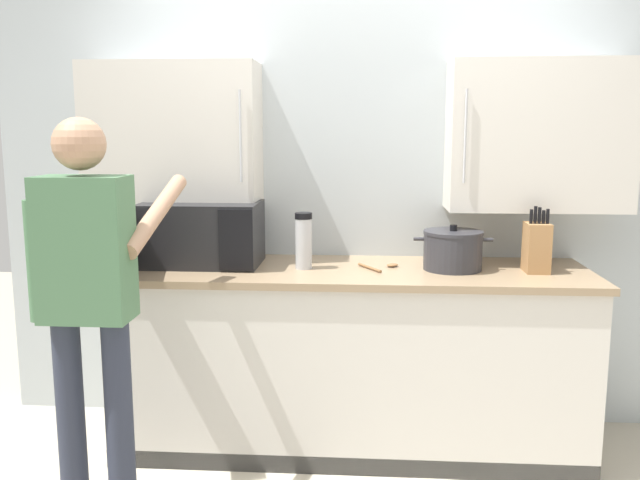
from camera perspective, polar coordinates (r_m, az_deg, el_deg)
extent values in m
cube|color=#B2BCC1|center=(3.69, 2.82, 6.17)|extent=(3.92, 0.10, 2.83)
cube|color=beige|center=(3.61, -12.41, 8.66)|extent=(0.90, 0.32, 0.75)
cylinder|color=#B7BABF|center=(3.35, -6.79, 8.78)|extent=(0.01, 0.01, 0.45)
cube|color=beige|center=(3.58, 18.12, 8.42)|extent=(0.90, 0.32, 0.75)
cylinder|color=#B7BABF|center=(3.33, 12.28, 8.63)|extent=(0.01, 0.01, 0.45)
cube|color=beige|center=(3.48, 2.56, -10.24)|extent=(2.33, 0.68, 0.90)
cube|color=#937A5B|center=(3.36, 2.62, -2.71)|extent=(2.37, 0.72, 0.03)
cube|color=black|center=(3.36, 2.36, -18.59)|extent=(2.33, 0.04, 0.09)
cube|color=black|center=(3.48, -10.06, 0.55)|extent=(0.60, 0.38, 0.32)
cube|color=beige|center=(3.49, -11.43, 0.54)|extent=(0.39, 0.32, 0.26)
cube|color=black|center=(3.24, -7.18, -0.01)|extent=(0.17, 0.01, 0.30)
cube|color=black|center=(3.17, -16.13, -0.51)|extent=(0.13, 0.42, 0.30)
cube|color=#A37547|center=(3.41, 17.97, -0.62)|extent=(0.11, 0.15, 0.24)
cylinder|color=black|center=(3.36, 17.56, 1.93)|extent=(0.02, 0.02, 0.07)
cylinder|color=black|center=(3.36, 17.88, 2.05)|extent=(0.02, 0.02, 0.08)
cylinder|color=black|center=(3.37, 18.20, 2.00)|extent=(0.02, 0.02, 0.08)
cylinder|color=black|center=(3.37, 18.51, 1.87)|extent=(0.02, 0.02, 0.07)
cylinder|color=black|center=(3.38, 18.83, 1.92)|extent=(0.02, 0.02, 0.07)
cylinder|color=brown|center=(3.33, 4.25, -2.37)|extent=(0.12, 0.19, 0.01)
ellipsoid|color=brown|center=(3.40, 6.19, -2.14)|extent=(0.08, 0.07, 0.02)
cylinder|color=#2D2D33|center=(3.37, 11.24, -0.99)|extent=(0.29, 0.29, 0.18)
cylinder|color=#2D2D33|center=(3.35, 11.29, 0.64)|extent=(0.29, 0.29, 0.02)
cylinder|color=black|center=(3.35, 11.31, 1.02)|extent=(0.04, 0.04, 0.03)
cylinder|color=#2D2D33|center=(3.34, 8.41, 0.08)|extent=(0.05, 0.02, 0.02)
cylinder|color=#2D2D33|center=(3.38, 14.11, 0.02)|extent=(0.05, 0.02, 0.02)
cylinder|color=#B7BABF|center=(3.32, -1.40, -0.32)|extent=(0.08, 0.08, 0.25)
cylinder|color=black|center=(3.30, -1.41, 2.08)|extent=(0.09, 0.09, 0.03)
cylinder|color=#282D3D|center=(2.97, -20.43, -14.58)|extent=(0.11, 0.11, 0.89)
cylinder|color=#282D3D|center=(2.89, -16.69, -15.00)|extent=(0.11, 0.11, 0.89)
cube|color=#47704C|center=(2.72, -19.38, -0.73)|extent=(0.34, 0.20, 0.56)
sphere|color=tan|center=(2.68, -19.85, 7.72)|extent=(0.20, 0.20, 0.20)
cylinder|color=tan|center=(2.88, -13.80, 2.17)|extent=(0.13, 0.57, 0.30)
cylinder|color=#47704C|center=(2.81, -23.07, -1.66)|extent=(0.07, 0.07, 0.48)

